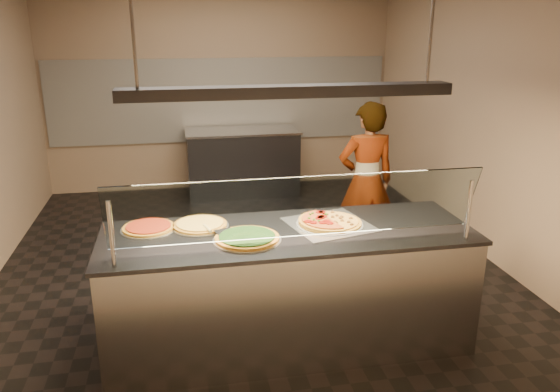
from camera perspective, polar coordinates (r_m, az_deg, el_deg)
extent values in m
cube|color=black|center=(5.65, -3.05, -7.53)|extent=(5.00, 6.00, 0.02)
cube|color=#91765D|center=(8.15, -6.22, 11.35)|extent=(5.00, 0.02, 3.00)
cube|color=#91765D|center=(2.34, 6.66, -5.10)|extent=(5.00, 0.02, 3.00)
cube|color=#91765D|center=(6.04, 21.23, 8.02)|extent=(0.02, 6.00, 3.00)
cube|color=silver|center=(8.14, -6.16, 9.93)|extent=(4.90, 0.02, 1.20)
cube|color=#B7B7BC|center=(4.22, 0.86, -9.75)|extent=(2.70, 0.90, 0.90)
cube|color=#2D2D31|center=(4.03, 0.89, -3.88)|extent=(2.74, 0.94, 0.03)
cylinder|color=#B7B7BC|center=(3.53, -17.20, -3.89)|extent=(0.03, 0.03, 0.44)
cylinder|color=#B7B7BC|center=(4.01, 19.14, -1.43)|extent=(0.03, 0.03, 0.44)
cube|color=white|center=(3.61, 2.01, -1.20)|extent=(2.50, 0.18, 0.47)
cube|color=silver|center=(4.17, 5.18, -2.96)|extent=(0.69, 0.69, 0.01)
cylinder|color=silver|center=(4.16, 5.18, -2.87)|extent=(0.51, 0.51, 0.01)
cylinder|color=#660C05|center=(4.26, 4.42, -1.66)|extent=(0.06, 0.06, 0.01)
cylinder|color=#660C05|center=(4.27, 4.14, -1.65)|extent=(0.06, 0.06, 0.01)
cylinder|color=#660C05|center=(4.18, 4.57, -2.09)|extent=(0.06, 0.06, 0.01)
cylinder|color=#660C05|center=(4.18, 4.24, -2.07)|extent=(0.06, 0.06, 0.01)
cylinder|color=#660C05|center=(4.15, 4.26, -2.21)|extent=(0.06, 0.06, 0.01)
cylinder|color=#660C05|center=(4.13, 4.09, -2.29)|extent=(0.06, 0.06, 0.01)
cylinder|color=#660C05|center=(4.07, 2.92, -2.62)|extent=(0.06, 0.06, 0.01)
cylinder|color=#660C05|center=(4.05, 3.50, -2.74)|extent=(0.06, 0.06, 0.01)
cylinder|color=#660C05|center=(4.05, 4.45, -2.74)|extent=(0.06, 0.06, 0.01)
cylinder|color=#660C05|center=(4.08, 4.88, -2.57)|extent=(0.06, 0.06, 0.01)
cylinder|color=#660C05|center=(4.04, 5.19, -2.80)|extent=(0.06, 0.06, 0.01)
cube|color=#19590F|center=(4.22, 4.79, -1.86)|extent=(0.02, 0.02, 0.01)
cube|color=#19590F|center=(4.24, 3.39, -1.75)|extent=(0.02, 0.02, 0.01)
cube|color=#19590F|center=(4.21, 3.14, -1.87)|extent=(0.02, 0.02, 0.01)
cube|color=#19590F|center=(4.13, 3.04, -2.27)|extent=(0.02, 0.02, 0.01)
cube|color=#19590F|center=(4.10, 3.55, -2.42)|extent=(0.02, 0.02, 0.01)
cube|color=#19590F|center=(4.08, 4.07, -2.56)|extent=(0.02, 0.02, 0.01)
sphere|color=#513014|center=(4.10, 5.86, -2.81)|extent=(0.03, 0.03, 0.03)
sphere|color=#513014|center=(4.12, 5.78, -2.71)|extent=(0.03, 0.03, 0.03)
sphere|color=#513014|center=(4.08, 7.49, -2.96)|extent=(0.03, 0.03, 0.03)
sphere|color=#513014|center=(4.13, 7.17, -2.71)|extent=(0.03, 0.03, 0.03)
sphere|color=#513014|center=(4.15, 6.48, -2.56)|extent=(0.03, 0.03, 0.03)
sphere|color=#513014|center=(4.21, 7.39, -2.32)|extent=(0.03, 0.03, 0.03)
sphere|color=#513014|center=(4.20, 6.31, -2.29)|extent=(0.03, 0.03, 0.03)
sphere|color=#513014|center=(4.23, 6.44, -2.17)|extent=(0.03, 0.03, 0.03)
sphere|color=#513014|center=(4.25, 5.96, -2.05)|extent=(0.03, 0.03, 0.03)
sphere|color=#513014|center=(4.22, 5.50, -2.19)|extent=(0.03, 0.03, 0.03)
sphere|color=#513014|center=(4.33, 5.50, -1.68)|extent=(0.03, 0.03, 0.03)
sphere|color=#513014|center=(4.27, 4.88, -1.94)|extent=(0.03, 0.03, 0.03)
cylinder|color=silver|center=(3.87, -3.46, -4.56)|extent=(0.49, 0.49, 0.01)
cylinder|color=#95611C|center=(3.87, -3.46, -4.38)|extent=(0.46, 0.46, 0.02)
cylinder|color=#133411|center=(3.86, -3.47, -4.18)|extent=(0.40, 0.40, 0.01)
cylinder|color=silver|center=(4.17, -8.35, -3.08)|extent=(0.43, 0.43, 0.01)
cylinder|color=#95611C|center=(4.16, -8.36, -2.94)|extent=(0.40, 0.40, 0.02)
cylinder|color=gold|center=(4.16, -8.37, -2.78)|extent=(0.35, 0.35, 0.01)
cylinder|color=silver|center=(4.18, -13.57, -3.32)|extent=(0.41, 0.41, 0.01)
cylinder|color=#95611C|center=(4.18, -13.58, -3.18)|extent=(0.38, 0.38, 0.02)
cylinder|color=maroon|center=(4.17, -13.59, -3.02)|extent=(0.33, 0.33, 0.01)
cube|color=#B7B7BC|center=(3.97, -5.85, -3.65)|extent=(0.16, 0.14, 0.00)
cylinder|color=tan|center=(4.04, -7.62, -3.32)|extent=(0.06, 0.14, 0.02)
cube|color=#2D2D31|center=(7.91, -3.93, 3.47)|extent=(1.56, 0.70, 0.90)
cube|color=#B7B7BC|center=(7.81, -4.00, 6.78)|extent=(1.60, 0.74, 0.03)
imported|color=black|center=(5.70, 8.97, 1.51)|extent=(0.62, 0.42, 1.65)
cube|color=#2D2D31|center=(3.77, 0.96, 10.88)|extent=(2.30, 0.18, 0.08)
cylinder|color=#B7B7BC|center=(3.67, -15.32, 18.63)|extent=(0.02, 0.02, 1.01)
cylinder|color=#B7B7BC|center=(4.07, 15.70, 18.46)|extent=(0.02, 0.02, 1.01)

